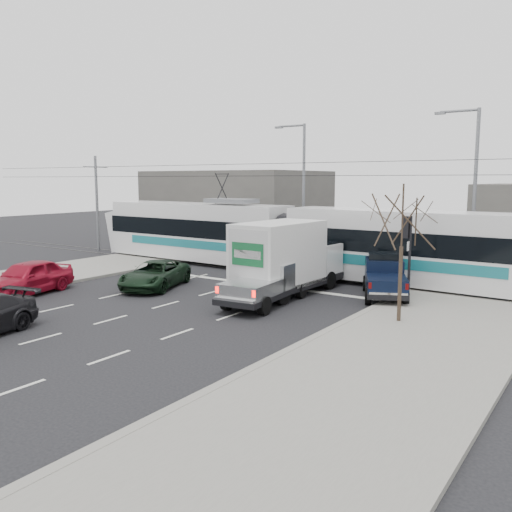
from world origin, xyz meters
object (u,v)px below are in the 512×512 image
Objects in this scene: red_car at (27,278)px; green_car at (155,275)px; tram at (290,238)px; bare_tree at (402,222)px; street_lamp_far at (301,182)px; box_truck at (286,259)px; silver_pickup at (270,280)px; navy_pickup at (384,276)px; traffic_signal at (407,239)px; street_lamp_near at (471,183)px.

green_car is at bearing 36.83° from red_car.
tram is 5.89× the size of red_car.
bare_tree is 12.70m from green_car.
bare_tree is 0.56× the size of street_lamp_far.
box_truck is at bearing -63.58° from street_lamp_far.
silver_pickup is 5.37m from navy_pickup.
traffic_signal is 2.12m from navy_pickup.
street_lamp_far is at bearing 111.41° from navy_pickup.
street_lamp_far is 1.59× the size of silver_pickup.
red_car is (-13.83, -8.87, -0.16)m from navy_pickup.
traffic_signal is 0.74× the size of navy_pickup.
box_truck is 1.42× the size of navy_pickup.
tram is at bearing 140.75° from bare_tree.
tram is 5.83× the size of green_car.
bare_tree is at bearing -74.24° from traffic_signal.
tram is at bearing 131.04° from navy_pickup.
street_lamp_far is 13.08m from box_truck.
silver_pickup reaches higher than red_car.
street_lamp_near is (-0.29, 11.50, 1.32)m from bare_tree.
red_car is at bearing -118.61° from tram.
box_truck is (-6.17, 2.20, -2.11)m from bare_tree.
green_car is at bearing -136.08° from street_lamp_near.
navy_pickup is (-1.10, 0.32, -1.79)m from traffic_signal.
tram is 7.54m from navy_pickup.
tram is 7.69m from silver_pickup.
tram is 4.01× the size of box_truck.
street_lamp_far is 0.33× the size of tram.
tram reaches higher than traffic_signal.
street_lamp_far is at bearing 170.13° from street_lamp_near.
traffic_signal reaches higher than green_car.
tram is 4.87× the size of silver_pickup.
street_lamp_far is (-11.79, 13.50, 1.32)m from bare_tree.
bare_tree is 1.39× the size of traffic_signal.
green_car is at bearing -157.17° from box_truck.
tram is at bearing 108.99° from silver_pickup.
bare_tree is 1.06× the size of green_car.
bare_tree is at bearing -17.15° from box_truck.
navy_pickup is at bearing -105.11° from street_lamp_near.
red_car is at bearing -172.09° from navy_pickup.
green_car is (-3.27, -7.46, -1.34)m from tram.
box_truck is at bearing -59.22° from tram.
traffic_signal is 0.40× the size of street_lamp_far.
navy_pickup is at bearing 19.47° from red_car.
tram is 5.93m from box_truck.
bare_tree is at bearing -37.39° from tram.
street_lamp_near is at bearing 32.31° from red_car.
red_car is at bearing -164.19° from bare_tree.
bare_tree reaches higher than navy_pickup.
silver_pickup is at bearing 12.90° from red_car.
street_lamp_far reaches higher than navy_pickup.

